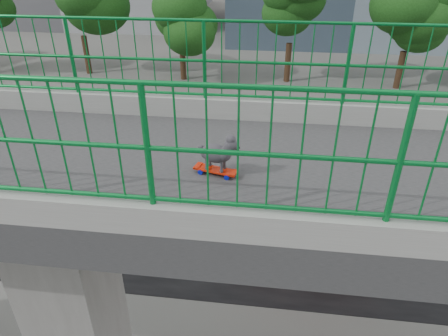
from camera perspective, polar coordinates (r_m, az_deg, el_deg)
road at (r=19.81m, az=-2.34°, el=1.48°), size 18.00×90.00×0.02m
footbridge at (r=6.61m, az=-22.14°, el=-11.49°), size 3.00×24.00×7.00m
railing at (r=5.59m, az=-25.95°, el=4.31°), size 3.00×24.00×1.42m
street_trees at (r=30.66m, az=3.76°, el=20.86°), size 5.30×60.40×7.26m
skateboard at (r=4.56m, az=-1.21°, el=-0.34°), size 0.27×0.53×0.07m
poodle at (r=4.43m, az=-0.92°, el=2.28°), size 0.28×0.49×0.42m
car_4 at (r=26.82m, az=-16.96°, el=9.44°), size 1.59×3.96×1.35m
car_5 at (r=13.42m, az=11.29°, el=-10.95°), size 1.56×4.46×1.47m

